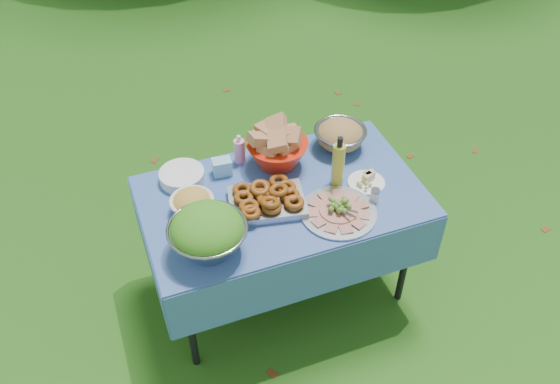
{
  "coord_description": "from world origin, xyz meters",
  "views": [
    {
      "loc": [
        -0.81,
        -2.1,
        2.87
      ],
      "look_at": [
        -0.01,
        0.0,
        0.79
      ],
      "focal_mm": 38.0,
      "sensor_mm": 36.0,
      "label": 1
    }
  ],
  "objects_px": {
    "pasta_bowl_steel": "(340,135)",
    "oil_bottle": "(338,161)",
    "picnic_table": "(282,244)",
    "charcuterie_platter": "(339,207)",
    "salad_bowl": "(208,232)",
    "bread_bowl": "(277,147)",
    "plate_stack": "(182,176)"
  },
  "relations": [
    {
      "from": "pasta_bowl_steel",
      "to": "charcuterie_platter",
      "type": "relative_size",
      "value": 0.75
    },
    {
      "from": "salad_bowl",
      "to": "oil_bottle",
      "type": "height_order",
      "value": "oil_bottle"
    },
    {
      "from": "plate_stack",
      "to": "charcuterie_platter",
      "type": "relative_size",
      "value": 0.62
    },
    {
      "from": "pasta_bowl_steel",
      "to": "oil_bottle",
      "type": "bearing_deg",
      "value": -117.38
    },
    {
      "from": "picnic_table",
      "to": "charcuterie_platter",
      "type": "xyz_separation_m",
      "value": [
        0.22,
        -0.23,
        0.42
      ]
    },
    {
      "from": "bread_bowl",
      "to": "oil_bottle",
      "type": "xyz_separation_m",
      "value": [
        0.24,
        -0.26,
        0.04
      ]
    },
    {
      "from": "plate_stack",
      "to": "oil_bottle",
      "type": "height_order",
      "value": "oil_bottle"
    },
    {
      "from": "picnic_table",
      "to": "salad_bowl",
      "type": "relative_size",
      "value": 3.93
    },
    {
      "from": "salad_bowl",
      "to": "pasta_bowl_steel",
      "type": "xyz_separation_m",
      "value": [
        0.91,
        0.51,
        -0.04
      ]
    },
    {
      "from": "picnic_table",
      "to": "pasta_bowl_steel",
      "type": "relative_size",
      "value": 4.99
    },
    {
      "from": "salad_bowl",
      "to": "plate_stack",
      "type": "distance_m",
      "value": 0.54
    },
    {
      "from": "salad_bowl",
      "to": "bread_bowl",
      "type": "xyz_separation_m",
      "value": [
        0.52,
        0.48,
        -0.01
      ]
    },
    {
      "from": "salad_bowl",
      "to": "bread_bowl",
      "type": "distance_m",
      "value": 0.71
    },
    {
      "from": "pasta_bowl_steel",
      "to": "oil_bottle",
      "type": "xyz_separation_m",
      "value": [
        -0.15,
        -0.28,
        0.07
      ]
    },
    {
      "from": "plate_stack",
      "to": "oil_bottle",
      "type": "bearing_deg",
      "value": -21.98
    },
    {
      "from": "salad_bowl",
      "to": "pasta_bowl_steel",
      "type": "distance_m",
      "value": 1.04
    },
    {
      "from": "plate_stack",
      "to": "pasta_bowl_steel",
      "type": "bearing_deg",
      "value": -1.61
    },
    {
      "from": "charcuterie_platter",
      "to": "salad_bowl",
      "type": "bearing_deg",
      "value": -179.26
    },
    {
      "from": "plate_stack",
      "to": "charcuterie_platter",
      "type": "distance_m",
      "value": 0.86
    },
    {
      "from": "bread_bowl",
      "to": "plate_stack",
      "type": "bearing_deg",
      "value": 174.69
    },
    {
      "from": "plate_stack",
      "to": "picnic_table",
      "type": "bearing_deg",
      "value": -33.08
    },
    {
      "from": "salad_bowl",
      "to": "bread_bowl",
      "type": "relative_size",
      "value": 1.1
    },
    {
      "from": "salad_bowl",
      "to": "picnic_table",
      "type": "bearing_deg",
      "value": 27.02
    },
    {
      "from": "plate_stack",
      "to": "pasta_bowl_steel",
      "type": "xyz_separation_m",
      "value": [
        0.91,
        -0.03,
        0.05
      ]
    },
    {
      "from": "bread_bowl",
      "to": "oil_bottle",
      "type": "height_order",
      "value": "oil_bottle"
    },
    {
      "from": "charcuterie_platter",
      "to": "pasta_bowl_steel",
      "type": "bearing_deg",
      "value": 64.65
    },
    {
      "from": "picnic_table",
      "to": "oil_bottle",
      "type": "xyz_separation_m",
      "value": [
        0.31,
        -0.01,
        0.53
      ]
    },
    {
      "from": "charcuterie_platter",
      "to": "bread_bowl",
      "type": "bearing_deg",
      "value": 107.59
    },
    {
      "from": "oil_bottle",
      "to": "picnic_table",
      "type": "bearing_deg",
      "value": 178.16
    },
    {
      "from": "pasta_bowl_steel",
      "to": "plate_stack",
      "type": "bearing_deg",
      "value": 178.39
    },
    {
      "from": "charcuterie_platter",
      "to": "oil_bottle",
      "type": "distance_m",
      "value": 0.26
    },
    {
      "from": "picnic_table",
      "to": "salad_bowl",
      "type": "distance_m",
      "value": 0.72
    }
  ]
}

